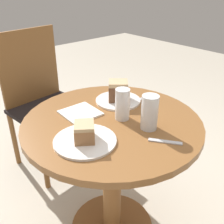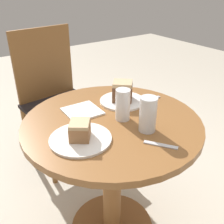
{
  "view_description": "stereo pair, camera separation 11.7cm",
  "coord_description": "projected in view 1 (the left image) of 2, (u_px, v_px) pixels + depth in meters",
  "views": [
    {
      "loc": [
        -0.69,
        -0.77,
        1.31
      ],
      "look_at": [
        0.0,
        0.0,
        0.76
      ],
      "focal_mm": 42.0,
      "sensor_mm": 36.0,
      "label": 1
    },
    {
      "loc": [
        -0.6,
        -0.84,
        1.31
      ],
      "look_at": [
        0.0,
        0.0,
        0.76
      ],
      "focal_mm": 42.0,
      "sensor_mm": 36.0,
      "label": 2
    }
  ],
  "objects": [
    {
      "name": "table",
      "position": [
        112.0,
        156.0,
        1.28
      ],
      "size": [
        0.81,
        0.81,
        0.72
      ],
      "color": "brown",
      "rests_on": "ground_plane"
    },
    {
      "name": "cake_slice_near",
      "position": [
        118.0,
        91.0,
        1.33
      ],
      "size": [
        0.13,
        0.13,
        0.1
      ],
      "rotation": [
        0.0,
        0.0,
        0.84
      ],
      "color": "brown",
      "rests_on": "plate_near"
    },
    {
      "name": "spoon",
      "position": [
        165.0,
        142.0,
        1.03
      ],
      "size": [
        0.09,
        0.12,
        0.0
      ],
      "rotation": [
        0.0,
        0.0,
        2.18
      ],
      "color": "silver",
      "rests_on": "table"
    },
    {
      "name": "chair",
      "position": [
        43.0,
        98.0,
        1.88
      ],
      "size": [
        0.52,
        0.48,
        0.98
      ],
      "rotation": [
        0.0,
        0.0,
        0.1
      ],
      "color": "brown",
      "rests_on": "ground_plane"
    },
    {
      "name": "cake_slice_far",
      "position": [
        85.0,
        132.0,
        1.01
      ],
      "size": [
        0.11,
        0.12,
        0.07
      ],
      "rotation": [
        0.0,
        0.0,
        2.5
      ],
      "color": "#9E6B42",
      "rests_on": "plate_far"
    },
    {
      "name": "glass_lemonade",
      "position": [
        149.0,
        115.0,
        1.09
      ],
      "size": [
        0.07,
        0.07,
        0.15
      ],
      "color": "silver",
      "rests_on": "table"
    },
    {
      "name": "glass_water",
      "position": [
        122.0,
        106.0,
        1.17
      ],
      "size": [
        0.07,
        0.07,
        0.14
      ],
      "color": "silver",
      "rests_on": "table"
    },
    {
      "name": "napkin_stack",
      "position": [
        80.0,
        113.0,
        1.24
      ],
      "size": [
        0.17,
        0.17,
        0.01
      ],
      "rotation": [
        0.0,
        0.0,
        -0.05
      ],
      "color": "white",
      "rests_on": "table"
    },
    {
      "name": "fork",
      "position": [
        143.0,
        98.0,
        1.39
      ],
      "size": [
        0.15,
        0.02,
        0.0
      ],
      "rotation": [
        0.0,
        0.0,
        3.1
      ],
      "color": "silver",
      "rests_on": "table"
    },
    {
      "name": "plate_far",
      "position": [
        85.0,
        141.0,
        1.03
      ],
      "size": [
        0.25,
        0.25,
        0.01
      ],
      "color": "white",
      "rests_on": "table"
    },
    {
      "name": "plate_near",
      "position": [
        118.0,
        100.0,
        1.36
      ],
      "size": [
        0.23,
        0.23,
        0.01
      ],
      "color": "white",
      "rests_on": "table"
    }
  ]
}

